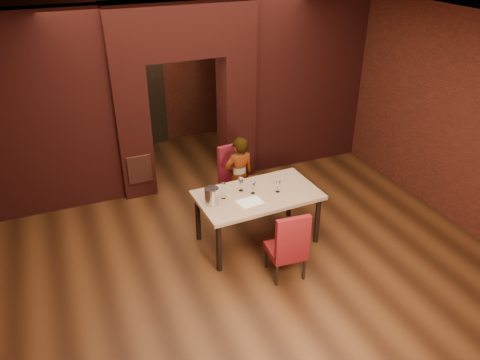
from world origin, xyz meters
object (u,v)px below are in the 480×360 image
object	(u,v)px
dining_table	(257,217)
wine_bucket	(212,196)
person_seated	(239,177)
potted_plant	(267,189)
water_bottle	(224,190)
chair_far	(239,180)
wine_glass_c	(278,186)
wine_glass_a	(241,185)
chair_near	(286,243)
wine_glass_b	(253,188)

from	to	relation	value
dining_table	wine_bucket	size ratio (longest dim) A/B	7.23
person_seated	potted_plant	xyz separation A→B (m)	(0.62, 0.22, -0.47)
person_seated	water_bottle	distance (m)	0.96
chair_far	water_bottle	world-z (taller)	chair_far
person_seated	wine_glass_c	size ratio (longest dim) A/B	7.34
wine_glass_a	chair_far	bearing A→B (deg)	69.89
chair_far	wine_bucket	xyz separation A→B (m)	(-0.78, -0.92, 0.39)
chair_near	person_seated	size ratio (longest dim) A/B	0.75
person_seated	wine_glass_a	bearing A→B (deg)	67.21
wine_glass_b	water_bottle	size ratio (longest dim) A/B	0.71
person_seated	wine_bucket	bearing A→B (deg)	45.00
dining_table	water_bottle	distance (m)	0.74
chair_far	chair_near	world-z (taller)	chair_far
wine_glass_a	water_bottle	bearing A→B (deg)	-160.96
chair_far	potted_plant	distance (m)	0.68
wine_bucket	chair_near	bearing A→B (deg)	-48.75
wine_glass_a	water_bottle	xyz separation A→B (m)	(-0.31, -0.11, 0.03)
wine_glass_c	wine_glass_a	bearing A→B (deg)	153.29
chair_near	wine_glass_a	bearing A→B (deg)	-72.83
wine_glass_b	chair_near	bearing A→B (deg)	-83.85
potted_plant	chair_near	bearing A→B (deg)	-108.73
chair_far	wine_glass_c	distance (m)	1.07
water_bottle	potted_plant	bearing A→B (deg)	39.56
wine_glass_a	wine_glass_b	world-z (taller)	wine_glass_a
chair_near	person_seated	xyz separation A→B (m)	(0.02, 1.65, 0.17)
chair_near	potted_plant	xyz separation A→B (m)	(0.63, 1.87, -0.30)
dining_table	person_seated	bearing A→B (deg)	84.57
chair_near	wine_glass_b	bearing A→B (deg)	-79.06
chair_near	wine_glass_c	xyz separation A→B (m)	(0.25, 0.77, 0.40)
dining_table	chair_near	world-z (taller)	chair_near
person_seated	potted_plant	distance (m)	0.81
chair_far	potted_plant	world-z (taller)	chair_far
wine_bucket	water_bottle	world-z (taller)	water_bottle
wine_glass_b	water_bottle	bearing A→B (deg)	176.04
wine_bucket	wine_glass_c	bearing A→B (deg)	-3.71
person_seated	wine_glass_a	distance (m)	0.72
potted_plant	water_bottle	bearing A→B (deg)	-140.44
chair_far	wine_glass_b	world-z (taller)	chair_far
wine_glass_a	potted_plant	world-z (taller)	wine_glass_a
wine_glass_b	potted_plant	xyz separation A→B (m)	(0.73, 0.99, -0.71)
person_seated	wine_glass_b	size ratio (longest dim) A/B	7.27
wine_bucket	person_seated	bearing A→B (deg)	47.30
person_seated	wine_bucket	world-z (taller)	person_seated
wine_glass_b	potted_plant	distance (m)	1.42
chair_near	wine_glass_b	world-z (taller)	chair_near
wine_glass_b	water_bottle	xyz separation A→B (m)	(-0.44, 0.03, 0.04)
chair_near	wine_glass_a	world-z (taller)	same
person_seated	wine_glass_c	world-z (taller)	person_seated
chair_far	person_seated	distance (m)	0.17
chair_near	wine_glass_b	size ratio (longest dim) A/B	5.44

